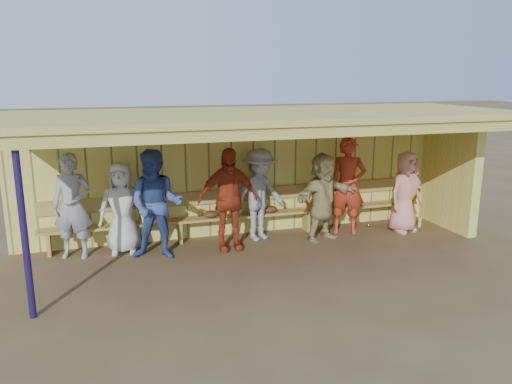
% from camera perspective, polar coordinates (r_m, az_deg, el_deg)
% --- Properties ---
extents(ground, '(90.00, 90.00, 0.00)m').
position_cam_1_polar(ground, '(8.95, 0.67, -7.05)').
color(ground, brown).
rests_on(ground, ground).
extents(player_a, '(0.76, 0.60, 1.83)m').
position_cam_1_polar(player_a, '(9.09, -20.26, -1.52)').
color(player_a, '#98969E').
rests_on(player_a, ground).
extents(player_b, '(0.87, 0.63, 1.64)m').
position_cam_1_polar(player_b, '(9.09, -15.06, -1.77)').
color(player_b, silver).
rests_on(player_b, ground).
extents(player_c, '(1.11, 0.98, 1.90)m').
position_cam_1_polar(player_c, '(8.64, -11.34, -1.45)').
color(player_c, '#374F98').
rests_on(player_c, ground).
extents(player_d, '(1.10, 0.47, 1.87)m').
position_cam_1_polar(player_d, '(8.93, -3.22, -0.84)').
color(player_d, '#AA361B').
rests_on(player_d, ground).
extents(player_e, '(1.30, 1.02, 1.76)m').
position_cam_1_polar(player_e, '(9.49, 0.40, -0.30)').
color(player_e, '#95949C').
rests_on(player_e, ground).
extents(player_f, '(1.64, 1.06, 1.70)m').
position_cam_1_polar(player_f, '(9.55, 7.64, -0.55)').
color(player_f, tan).
rests_on(player_f, ground).
extents(player_g, '(0.83, 0.71, 1.93)m').
position_cam_1_polar(player_g, '(10.02, 10.41, 0.69)').
color(player_g, '#B7361D').
rests_on(player_g, ground).
extents(player_h, '(0.92, 0.73, 1.64)m').
position_cam_1_polar(player_h, '(10.41, 16.72, -0.01)').
color(player_h, tan).
rests_on(player_h, ground).
extents(dugout_structure, '(8.80, 3.20, 2.50)m').
position_cam_1_polar(dugout_structure, '(9.28, 1.69, 4.50)').
color(dugout_structure, '#E6DA62').
rests_on(dugout_structure, ground).
extents(bench, '(7.60, 0.34, 0.93)m').
position_cam_1_polar(bench, '(9.80, -1.32, -2.00)').
color(bench, tan).
rests_on(bench, ground).
extents(dugout_equipment, '(6.95, 0.62, 0.80)m').
position_cam_1_polar(dugout_equipment, '(9.61, -3.06, -2.56)').
color(dugout_equipment, orange).
rests_on(dugout_equipment, ground).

